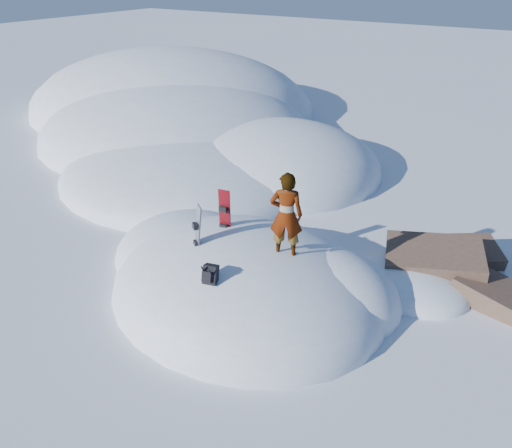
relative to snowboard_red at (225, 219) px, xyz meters
The scene contains 9 objects.
ground 1.92m from the snowboard_red, 25.93° to the right, with size 120.00×120.00×0.00m, color white.
snow_mound 1.79m from the snowboard_red, 15.80° to the right, with size 8.00×6.00×3.00m.
snow_ridge 13.45m from the snowboard_red, 135.32° to the left, with size 21.50×18.50×6.40m.
rock_outcrop 5.54m from the snowboard_red, 28.75° to the left, with size 4.68×4.41×1.68m.
snowboard_red is the anchor object (origin of this frame).
snowboard_dark 1.02m from the snowboard_red, 93.03° to the right, with size 0.36×0.34×1.56m.
backpack 2.26m from the snowboard_red, 61.88° to the right, with size 0.36×0.42×0.49m.
gear_pile 2.44m from the snowboard_red, 139.47° to the right, with size 0.93×0.73×0.24m.
person 2.06m from the snowboard_red, ahead, with size 0.73×0.48×2.01m, color slate.
Camera 1 is at (5.67, -8.35, 7.30)m, focal length 35.00 mm.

